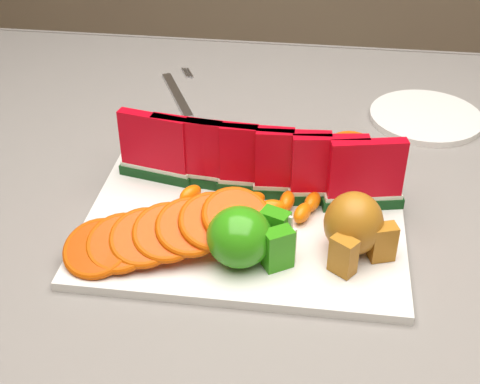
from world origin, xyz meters
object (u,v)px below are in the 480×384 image
side_plate (426,117)px  pear_cluster (355,226)px  platter (245,222)px  fork (178,92)px  apple_cluster (246,237)px

side_plate → pear_cluster: bearing=-108.2°
pear_cluster → platter: bearing=159.8°
fork → platter: bearing=-65.4°
pear_cluster → fork: (-0.30, 0.40, -0.05)m
fork → side_plate: bearing=-5.2°
apple_cluster → side_plate: size_ratio=0.49×
platter → fork: 0.39m
platter → pear_cluster: bearing=-20.2°
pear_cluster → side_plate: bearing=71.8°
side_plate → apple_cluster: bearing=-121.6°
platter → pear_cluster: pear_cluster is taller
platter → side_plate: platter is taller
platter → side_plate: size_ratio=1.83×
apple_cluster → pear_cluster: bearing=13.6°
platter → side_plate: 0.41m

